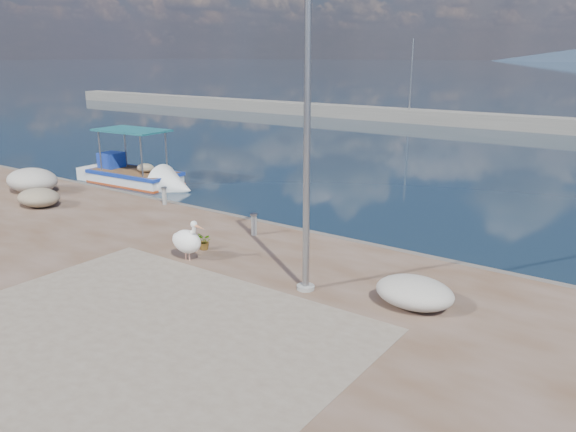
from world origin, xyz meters
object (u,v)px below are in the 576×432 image
at_px(boat_left, 134,178).
at_px(pelican, 187,241).
at_px(bollard_near, 254,223).
at_px(lamp_post, 307,157).

height_order(boat_left, pelican, boat_left).
bearing_deg(bollard_near, boat_left, 159.10).
xyz_separation_m(boat_left, bollard_near, (10.92, -4.17, 0.64)).
bearing_deg(bollard_near, pelican, -91.12).
xyz_separation_m(boat_left, pelican, (10.87, -7.05, 0.83)).
bearing_deg(bollard_near, lamp_post, -34.88).
bearing_deg(lamp_post, bollard_near, 145.12).
distance_m(lamp_post, bollard_near, 5.44).
xyz_separation_m(lamp_post, bollard_near, (-3.77, 2.63, -2.91)).
bearing_deg(boat_left, pelican, -36.39).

